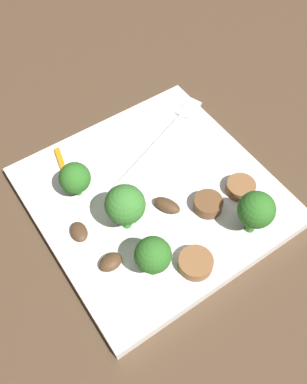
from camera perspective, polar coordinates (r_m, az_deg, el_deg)
The scene contains 14 objects.
ground_plane at distance 0.48m, azimuth 0.00°, elevation -1.06°, with size 1.40×1.40×0.00m, color #4C3826.
plate at distance 0.47m, azimuth 0.00°, elevation -0.54°, with size 0.25×0.25×0.02m, color white.
fork at distance 0.52m, azimuth 1.40°, elevation 7.59°, with size 0.17×0.08×0.00m.
broccoli_floret_0 at distance 0.41m, azimuth -3.87°, elevation -1.80°, with size 0.04×0.04×0.06m.
broccoli_floret_1 at distance 0.45m, azimuth -10.63°, elevation 1.86°, with size 0.03×0.03×0.04m.
broccoli_floret_2 at distance 0.39m, azimuth -0.07°, elevation -8.63°, with size 0.04×0.04×0.05m.
broccoli_floret_3 at distance 0.42m, azimuth 13.78°, elevation -2.44°, with size 0.04×0.04×0.06m.
sausage_slice_0 at distance 0.42m, azimuth 5.75°, elevation -9.59°, with size 0.03×0.03×0.01m, color brown.
sausage_slice_1 at distance 0.45m, azimuth 7.42°, elevation -1.66°, with size 0.03×0.03×0.01m, color brown.
sausage_slice_2 at distance 0.47m, azimuth 11.76°, elevation 0.62°, with size 0.03×0.03×0.01m, color brown.
mushroom_0 at distance 0.45m, azimuth 1.77°, elevation -1.86°, with size 0.03×0.02×0.01m, color #4C331E.
mushroom_1 at distance 0.44m, azimuth -10.20°, elevation -5.18°, with size 0.02×0.02×0.01m, color #4C331E.
mushroom_2 at distance 0.42m, azimuth -5.83°, elevation -9.45°, with size 0.02×0.02×0.01m, color #4C331E.
pepper_strip_0 at distance 0.50m, azimuth -12.34°, elevation 3.72°, with size 0.05×0.01×0.00m, color orange.
Camera 1 is at (-0.15, -0.22, 0.40)m, focal length 39.25 mm.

